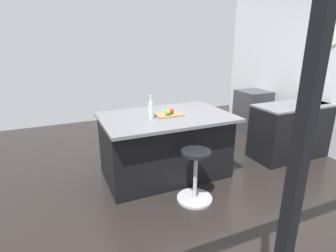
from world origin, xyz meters
TOP-DOWN VIEW (x-y plane):
  - ground_plane at (0.00, 0.00)m, footprint 6.78×6.78m
  - interior_partition_left at (-2.61, 0.00)m, footprint 0.15×4.91m
  - sink_cabinet at (-2.26, 0.07)m, footprint 1.96×0.60m
  - oven_range at (-2.26, -1.26)m, footprint 0.60×0.61m
  - kitchen_island at (0.24, -0.17)m, footprint 1.76×1.16m
  - stool_by_window at (0.17, 0.59)m, footprint 0.44×0.44m
  - cutting_board at (0.21, -0.10)m, footprint 0.36×0.24m
  - apple_green at (0.25, -0.06)m, footprint 0.08×0.08m
  - apple_red at (0.18, -0.11)m, footprint 0.07×0.07m
  - water_bottle at (0.50, -0.04)m, footprint 0.06×0.06m

SIDE VIEW (x-z plane):
  - ground_plane at x=0.00m, z-range 0.00..0.00m
  - stool_by_window at x=0.17m, z-range -0.02..0.64m
  - oven_range at x=-2.26m, z-range 0.00..0.87m
  - sink_cabinet at x=-2.26m, z-range -0.13..1.05m
  - kitchen_island at x=0.24m, z-range 0.00..0.92m
  - cutting_board at x=0.21m, z-range 0.92..0.94m
  - apple_red at x=0.18m, z-range 0.94..1.01m
  - apple_green at x=0.25m, z-range 0.94..1.02m
  - water_bottle at x=0.50m, z-range 0.88..1.20m
  - interior_partition_left at x=-2.61m, z-range 0.00..2.87m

